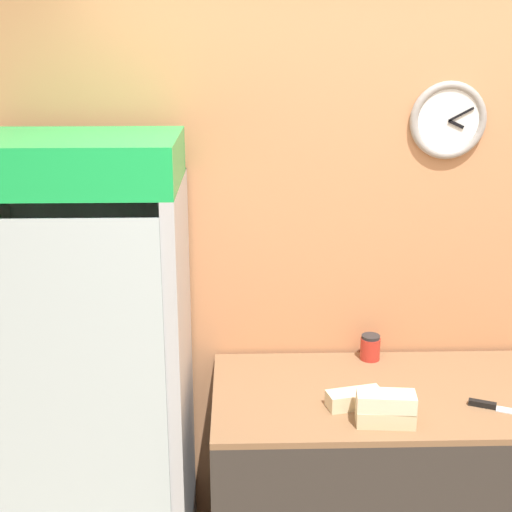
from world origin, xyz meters
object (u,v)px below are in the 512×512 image
at_px(sandwich_flat_left, 355,399).
at_px(condiment_jar, 370,347).
at_px(chefs_knife, 502,408).
at_px(sandwich_stack_middle, 386,401).
at_px(beverage_cooler, 91,349).
at_px(sandwich_stack_bottom, 385,416).

distance_m(sandwich_flat_left, condiment_jar, 0.44).
bearing_deg(condiment_jar, chefs_knife, -47.67).
xyz_separation_m(sandwich_stack_middle, sandwich_flat_left, (-0.09, 0.13, -0.06)).
xyz_separation_m(beverage_cooler, sandwich_stack_middle, (1.13, -0.34, -0.07)).
xyz_separation_m(sandwich_flat_left, chefs_knife, (0.56, -0.05, -0.02)).
bearing_deg(sandwich_stack_bottom, beverage_cooler, 163.21).
relative_size(sandwich_stack_middle, chefs_knife, 0.68).
bearing_deg(sandwich_stack_bottom, chefs_knife, 10.76).
bearing_deg(chefs_knife, sandwich_stack_bottom, -169.24).
height_order(sandwich_stack_middle, condiment_jar, sandwich_stack_middle).
xyz_separation_m(sandwich_stack_middle, condiment_jar, (0.04, 0.55, -0.04)).
distance_m(sandwich_stack_middle, condiment_jar, 0.56).
distance_m(sandwich_stack_bottom, condiment_jar, 0.56).
bearing_deg(condiment_jar, sandwich_flat_left, -108.02).
distance_m(sandwich_stack_bottom, sandwich_stack_middle, 0.06).
bearing_deg(beverage_cooler, sandwich_flat_left, -11.29).
bearing_deg(sandwich_stack_bottom, sandwich_flat_left, 124.37).
relative_size(sandwich_stack_bottom, sandwich_stack_middle, 0.99).
xyz_separation_m(beverage_cooler, sandwich_stack_bottom, (1.13, -0.34, -0.13)).
bearing_deg(beverage_cooler, sandwich_stack_bottom, -16.79).
relative_size(beverage_cooler, sandwich_stack_middle, 8.58).
bearing_deg(sandwich_flat_left, beverage_cooler, 168.71).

